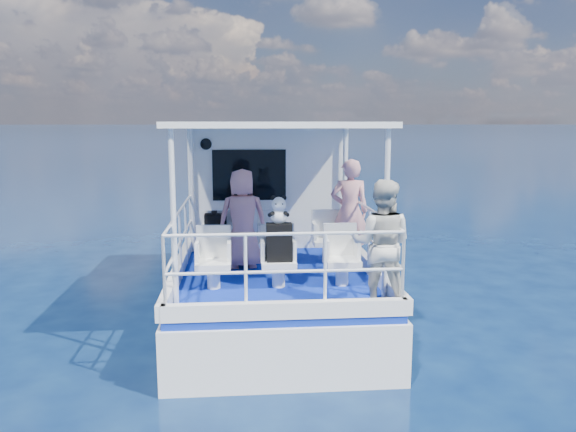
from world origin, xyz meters
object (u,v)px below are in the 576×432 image
object	(u,v)px
passenger_port_fwd	(243,219)
panda	(279,210)
backpack_center	(279,242)
passenger_stbd_aft	(381,244)

from	to	relation	value
passenger_port_fwd	panda	xyz separation A→B (m)	(0.49, -1.16, 0.31)
passenger_port_fwd	backpack_center	xyz separation A→B (m)	(0.49, -1.16, -0.14)
backpack_center	passenger_stbd_aft	bearing A→B (deg)	-37.16
panda	backpack_center	bearing A→B (deg)	-51.51
passenger_port_fwd	backpack_center	world-z (taller)	passenger_port_fwd
passenger_stbd_aft	panda	bearing A→B (deg)	-16.58
backpack_center	panda	distance (m)	0.45
passenger_stbd_aft	backpack_center	size ratio (longest dim) A/B	3.02
passenger_port_fwd	backpack_center	size ratio (longest dim) A/B	2.97
passenger_port_fwd	panda	bearing A→B (deg)	109.46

